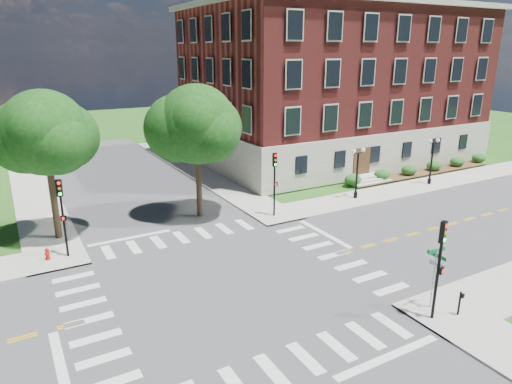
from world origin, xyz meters
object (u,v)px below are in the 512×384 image
twin_lamp_west (357,170)px  twin_lamp_east (432,159)px  street_sign_pole (435,266)px  fire_hydrant (47,254)px  traffic_signal_nw (62,208)px  traffic_signal_ne (275,176)px  push_button_post (460,302)px  traffic_signal_se (440,258)px

twin_lamp_west → twin_lamp_east: size_ratio=1.00×
street_sign_pole → fire_hydrant: 21.58m
twin_lamp_east → fire_hydrant: 32.84m
twin_lamp_west → traffic_signal_nw: bearing=-179.4°
traffic_signal_ne → push_button_post: traffic_signal_ne is taller
twin_lamp_west → street_sign_pole: size_ratio=1.36×
twin_lamp_west → street_sign_pole: (-8.34, -14.97, -0.21)m
twin_lamp_west → fire_hydrant: 24.02m
street_sign_pole → fire_hydrant: street_sign_pole is taller
twin_lamp_west → push_button_post: twin_lamp_west is taller
twin_lamp_west → fire_hydrant: bearing=-179.6°
traffic_signal_ne → traffic_signal_nw: size_ratio=1.00×
push_button_post → fire_hydrant: push_button_post is taller
traffic_signal_se → push_button_post: traffic_signal_se is taller
push_button_post → traffic_signal_ne: bearing=91.8°
street_sign_pole → traffic_signal_ne: bearing=89.6°
fire_hydrant → street_sign_pole: bearing=-43.5°
twin_lamp_east → push_button_post: bearing=-136.0°
traffic_signal_nw → twin_lamp_west: size_ratio=1.13×
push_button_post → twin_lamp_west: bearing=64.4°
traffic_signal_se → push_button_post: size_ratio=4.00×
twin_lamp_west → push_button_post: size_ratio=3.53×
traffic_signal_nw → push_button_post: 22.01m
push_button_post → fire_hydrant: (-16.21, 15.92, -0.33)m
fire_hydrant → twin_lamp_west: bearing=0.4°
traffic_signal_nw → fire_hydrant: 2.94m
twin_lamp_west → push_button_post: (-7.72, -16.09, -1.73)m
traffic_signal_nw → twin_lamp_east: bearing=0.3°
street_sign_pole → fire_hydrant: size_ratio=4.13×
twin_lamp_east → traffic_signal_ne: bearing=-179.3°
twin_lamp_east → twin_lamp_west: bearing=179.3°
fire_hydrant → traffic_signal_se: bearing=-46.0°
traffic_signal_nw → street_sign_pole: 20.66m
traffic_signal_se → twin_lamp_east: bearing=41.1°
fire_hydrant → traffic_signal_ne: bearing=-0.5°
traffic_signal_ne → fire_hydrant: size_ratio=6.40×
traffic_signal_se → twin_lamp_east: size_ratio=1.13×
twin_lamp_west → twin_lamp_east: same height
twin_lamp_east → traffic_signal_se: bearing=-138.9°
traffic_signal_se → traffic_signal_nw: bearing=131.9°
traffic_signal_se → street_sign_pole: size_ratio=1.55×
traffic_signal_ne → traffic_signal_nw: bearing=179.7°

